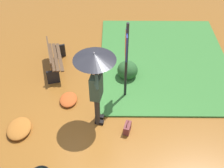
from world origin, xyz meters
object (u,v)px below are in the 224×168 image
at_px(info_sign_post, 126,54).
at_px(handbag, 127,128).
at_px(park_bench, 55,58).
at_px(person_with_umbrella, 95,72).

distance_m(info_sign_post, handbag, 1.81).
bearing_deg(handbag, park_bench, 41.36).
bearing_deg(handbag, person_with_umbrella, 60.74).
xyz_separation_m(person_with_umbrella, park_bench, (1.99, 1.37, -1.15)).
xyz_separation_m(info_sign_post, handbag, (-1.24, -0.04, -1.32)).
height_order(info_sign_post, handbag, info_sign_post).
xyz_separation_m(handbag, park_bench, (2.41, 2.12, 0.28)).
bearing_deg(person_with_umbrella, park_bench, 34.58).
relative_size(handbag, park_bench, 0.26).
distance_m(person_with_umbrella, info_sign_post, 1.09).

